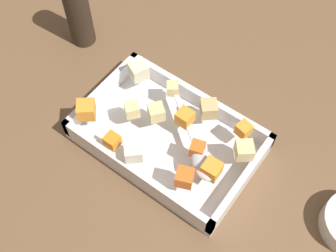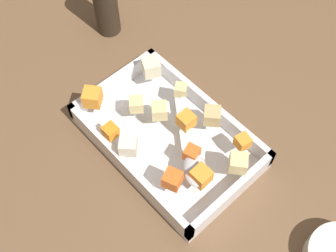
% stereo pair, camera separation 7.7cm
% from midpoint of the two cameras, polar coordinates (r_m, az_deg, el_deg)
% --- Properties ---
extents(ground_plane, '(4.00, 4.00, 0.00)m').
position_cam_midpoint_polar(ground_plane, '(0.83, -1.44, -2.65)').
color(ground_plane, brown).
extents(baking_dish, '(0.34, 0.22, 0.05)m').
position_cam_midpoint_polar(baking_dish, '(0.81, -2.71, -1.99)').
color(baking_dish, silver).
rests_on(baking_dish, ground_plane).
extents(carrot_chunk_far_left, '(0.03, 0.03, 0.03)m').
position_cam_midpoint_polar(carrot_chunk_far_left, '(0.78, -0.73, 1.05)').
color(carrot_chunk_far_left, orange).
rests_on(carrot_chunk_far_left, baking_dish).
extents(carrot_chunk_mid_left, '(0.04, 0.04, 0.03)m').
position_cam_midpoint_polar(carrot_chunk_mid_left, '(0.72, -0.84, -7.20)').
color(carrot_chunk_mid_left, orange).
rests_on(carrot_chunk_mid_left, baking_dish).
extents(carrot_chunk_mid_right, '(0.05, 0.05, 0.03)m').
position_cam_midpoint_polar(carrot_chunk_mid_right, '(0.81, -13.67, 1.92)').
color(carrot_chunk_mid_right, orange).
rests_on(carrot_chunk_mid_right, baking_dish).
extents(carrot_chunk_corner_ne, '(0.03, 0.03, 0.02)m').
position_cam_midpoint_polar(carrot_chunk_corner_ne, '(0.75, 1.03, -3.35)').
color(carrot_chunk_corner_ne, orange).
rests_on(carrot_chunk_corner_ne, baking_dish).
extents(carrot_chunk_back_center, '(0.03, 0.03, 0.03)m').
position_cam_midpoint_polar(carrot_chunk_back_center, '(0.73, 2.87, -6.10)').
color(carrot_chunk_back_center, orange).
rests_on(carrot_chunk_back_center, baking_dish).
extents(carrot_chunk_near_right, '(0.03, 0.03, 0.02)m').
position_cam_midpoint_polar(carrot_chunk_near_right, '(0.77, 7.35, -0.68)').
color(carrot_chunk_near_right, orange).
rests_on(carrot_chunk_near_right, baking_dish).
extents(carrot_chunk_heap_top, '(0.02, 0.02, 0.02)m').
position_cam_midpoint_polar(carrot_chunk_heap_top, '(0.77, -10.40, -2.20)').
color(carrot_chunk_heap_top, orange).
rests_on(carrot_chunk_heap_top, baking_dish).
extents(potato_chunk_near_left, '(0.04, 0.04, 0.03)m').
position_cam_midpoint_polar(potato_chunk_near_left, '(0.84, -6.65, 7.24)').
color(potato_chunk_near_left, beige).
rests_on(potato_chunk_near_left, baking_dish).
extents(potato_chunk_center, '(0.04, 0.04, 0.03)m').
position_cam_midpoint_polar(potato_chunk_center, '(0.79, 2.73, 2.10)').
color(potato_chunk_center, tan).
rests_on(potato_chunk_center, baking_dish).
extents(potato_chunk_heap_side, '(0.04, 0.04, 0.03)m').
position_cam_midpoint_polar(potato_chunk_heap_side, '(0.80, -7.66, 1.98)').
color(potato_chunk_heap_side, '#E0CC89').
rests_on(potato_chunk_heap_side, baking_dish).
extents(potato_chunk_rim_edge, '(0.04, 0.04, 0.03)m').
position_cam_midpoint_polar(potato_chunk_rim_edge, '(0.75, 7.34, -3.52)').
color(potato_chunk_rim_edge, '#E0CC89').
rests_on(potato_chunk_rim_edge, baking_dish).
extents(potato_chunk_under_handle, '(0.04, 0.04, 0.03)m').
position_cam_midpoint_polar(potato_chunk_under_handle, '(0.79, -4.20, 1.85)').
color(potato_chunk_under_handle, '#E0CC89').
rests_on(potato_chunk_under_handle, baking_dish).
extents(potato_chunk_corner_sw, '(0.03, 0.03, 0.02)m').
position_cam_midpoint_polar(potato_chunk_corner_sw, '(0.82, -2.09, 4.88)').
color(potato_chunk_corner_sw, '#E0CC89').
rests_on(potato_chunk_corner_sw, baking_dish).
extents(parsnip_chunk_near_spoon, '(0.04, 0.04, 0.03)m').
position_cam_midpoint_polar(parsnip_chunk_near_spoon, '(0.75, -7.65, -3.72)').
color(parsnip_chunk_near_spoon, silver).
rests_on(parsnip_chunk_near_spoon, baking_dish).
extents(serving_spoon, '(0.19, 0.15, 0.02)m').
position_cam_midpoint_polar(serving_spoon, '(0.74, 1.56, -4.52)').
color(serving_spoon, silver).
rests_on(serving_spoon, baking_dish).
extents(pepper_mill, '(0.05, 0.05, 0.19)m').
position_cam_midpoint_polar(pepper_mill, '(0.96, -14.45, 14.71)').
color(pepper_mill, '#2D2319').
rests_on(pepper_mill, ground_plane).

